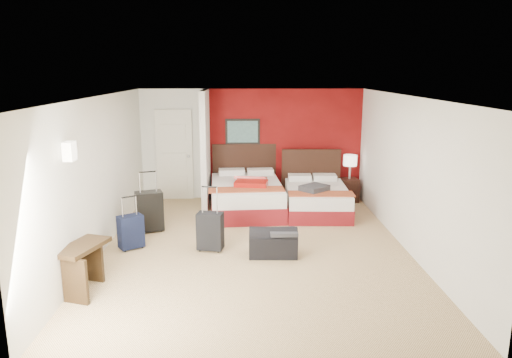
{
  "coord_description": "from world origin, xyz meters",
  "views": [
    {
      "loc": [
        -0.17,
        -7.5,
        2.9
      ],
      "look_at": [
        0.04,
        0.8,
        1.0
      ],
      "focal_mm": 33.45,
      "sensor_mm": 36.0,
      "label": 1
    }
  ],
  "objects_px": {
    "suitcase_charcoal": "(210,233)",
    "bed_left": "(246,197)",
    "bed_right": "(317,200)",
    "desk": "(84,268)",
    "table_lamp": "(350,167)",
    "nightstand": "(349,190)",
    "suitcase_black": "(150,213)",
    "red_suitcase_open": "(251,181)",
    "suitcase_navy": "(131,233)",
    "duffel_bag": "(273,244)"
  },
  "relations": [
    {
      "from": "bed_left",
      "to": "desk",
      "type": "height_order",
      "value": "desk"
    },
    {
      "from": "suitcase_charcoal",
      "to": "duffel_bag",
      "type": "relative_size",
      "value": 0.8
    },
    {
      "from": "bed_left",
      "to": "table_lamp",
      "type": "bearing_deg",
      "value": 13.99
    },
    {
      "from": "desk",
      "to": "table_lamp",
      "type": "bearing_deg",
      "value": 62.65
    },
    {
      "from": "nightstand",
      "to": "desk",
      "type": "distance_m",
      "value": 6.3
    },
    {
      "from": "bed_right",
      "to": "red_suitcase_open",
      "type": "height_order",
      "value": "red_suitcase_open"
    },
    {
      "from": "red_suitcase_open",
      "to": "desk",
      "type": "height_order",
      "value": "red_suitcase_open"
    },
    {
      "from": "bed_right",
      "to": "desk",
      "type": "bearing_deg",
      "value": -133.61
    },
    {
      "from": "duffel_bag",
      "to": "suitcase_black",
      "type": "bearing_deg",
      "value": 152.6
    },
    {
      "from": "red_suitcase_open",
      "to": "desk",
      "type": "distance_m",
      "value": 4.25
    },
    {
      "from": "bed_right",
      "to": "suitcase_charcoal",
      "type": "relative_size",
      "value": 2.94
    },
    {
      "from": "table_lamp",
      "to": "desk",
      "type": "xyz_separation_m",
      "value": [
        -4.5,
        -4.4,
        -0.46
      ]
    },
    {
      "from": "bed_right",
      "to": "nightstand",
      "type": "bearing_deg",
      "value": 47.51
    },
    {
      "from": "bed_left",
      "to": "suitcase_navy",
      "type": "bearing_deg",
      "value": -135.92
    },
    {
      "from": "suitcase_charcoal",
      "to": "desk",
      "type": "relative_size",
      "value": 0.77
    },
    {
      "from": "suitcase_black",
      "to": "suitcase_navy",
      "type": "distance_m",
      "value": 0.89
    },
    {
      "from": "suitcase_charcoal",
      "to": "bed_left",
      "type": "bearing_deg",
      "value": 86.56
    },
    {
      "from": "bed_right",
      "to": "table_lamp",
      "type": "distance_m",
      "value": 1.33
    },
    {
      "from": "duffel_bag",
      "to": "suitcase_navy",
      "type": "bearing_deg",
      "value": 173.19
    },
    {
      "from": "suitcase_navy",
      "to": "duffel_bag",
      "type": "distance_m",
      "value": 2.37
    },
    {
      "from": "nightstand",
      "to": "table_lamp",
      "type": "xyz_separation_m",
      "value": [
        0.0,
        0.0,
        0.53
      ]
    },
    {
      "from": "desk",
      "to": "nightstand",
      "type": "bearing_deg",
      "value": 62.65
    },
    {
      "from": "red_suitcase_open",
      "to": "suitcase_navy",
      "type": "distance_m",
      "value": 2.87
    },
    {
      "from": "bed_right",
      "to": "nightstand",
      "type": "height_order",
      "value": "bed_right"
    },
    {
      "from": "bed_right",
      "to": "suitcase_navy",
      "type": "bearing_deg",
      "value": -147.5
    },
    {
      "from": "nightstand",
      "to": "suitcase_black",
      "type": "distance_m",
      "value": 4.54
    },
    {
      "from": "suitcase_navy",
      "to": "duffel_bag",
      "type": "bearing_deg",
      "value": -43.21
    },
    {
      "from": "desk",
      "to": "suitcase_black",
      "type": "bearing_deg",
      "value": 98.85
    },
    {
      "from": "suitcase_charcoal",
      "to": "nightstand",
      "type": "bearing_deg",
      "value": 56.95
    },
    {
      "from": "bed_right",
      "to": "suitcase_black",
      "type": "bearing_deg",
      "value": -159.04
    },
    {
      "from": "bed_left",
      "to": "suitcase_navy",
      "type": "distance_m",
      "value": 2.85
    },
    {
      "from": "bed_right",
      "to": "suitcase_charcoal",
      "type": "xyz_separation_m",
      "value": [
        -2.06,
        -2.07,
        0.04
      ]
    },
    {
      "from": "red_suitcase_open",
      "to": "nightstand",
      "type": "height_order",
      "value": "red_suitcase_open"
    },
    {
      "from": "table_lamp",
      "to": "suitcase_navy",
      "type": "bearing_deg",
      "value": -146.23
    },
    {
      "from": "suitcase_navy",
      "to": "desk",
      "type": "height_order",
      "value": "desk"
    },
    {
      "from": "suitcase_navy",
      "to": "desk",
      "type": "xyz_separation_m",
      "value": [
        -0.26,
        -1.56,
        0.06
      ]
    },
    {
      "from": "nightstand",
      "to": "suitcase_charcoal",
      "type": "distance_m",
      "value": 4.14
    },
    {
      "from": "table_lamp",
      "to": "red_suitcase_open",
      "type": "bearing_deg",
      "value": -159.45
    },
    {
      "from": "bed_right",
      "to": "suitcase_black",
      "type": "relative_size",
      "value": 2.49
    },
    {
      "from": "table_lamp",
      "to": "suitcase_black",
      "type": "bearing_deg",
      "value": -154.42
    },
    {
      "from": "bed_left",
      "to": "desk",
      "type": "distance_m",
      "value": 4.27
    },
    {
      "from": "red_suitcase_open",
      "to": "nightstand",
      "type": "bearing_deg",
      "value": 29.91
    },
    {
      "from": "bed_left",
      "to": "duffel_bag",
      "type": "distance_m",
      "value": 2.51
    },
    {
      "from": "bed_right",
      "to": "desk",
      "type": "distance_m",
      "value": 5.07
    },
    {
      "from": "suitcase_navy",
      "to": "suitcase_black",
      "type": "bearing_deg",
      "value": 46.34
    },
    {
      "from": "bed_left",
      "to": "bed_right",
      "type": "height_order",
      "value": "bed_left"
    },
    {
      "from": "duffel_bag",
      "to": "suitcase_charcoal",
      "type": "bearing_deg",
      "value": 167.48
    },
    {
      "from": "suitcase_navy",
      "to": "desk",
      "type": "bearing_deg",
      "value": -133.87
    },
    {
      "from": "red_suitcase_open",
      "to": "nightstand",
      "type": "distance_m",
      "value": 2.41
    },
    {
      "from": "bed_left",
      "to": "suitcase_black",
      "type": "relative_size",
      "value": 2.87
    }
  ]
}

